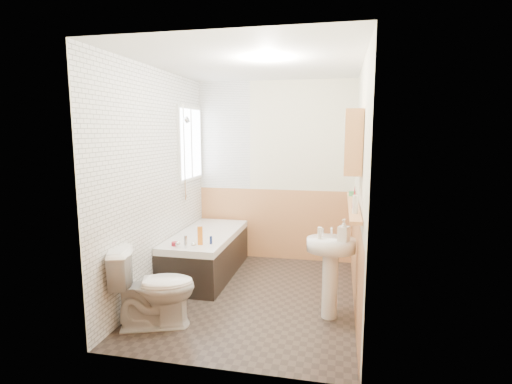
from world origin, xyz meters
TOP-DOWN VIEW (x-y plane):
  - floor at (0.00, 0.00)m, footprint 2.80×2.80m
  - ceiling at (0.00, 0.00)m, footprint 2.80×2.80m
  - wall_back at (0.00, 1.41)m, footprint 2.20×0.02m
  - wall_front at (0.00, -1.41)m, footprint 2.20×0.02m
  - wall_left at (-1.11, 0.00)m, footprint 0.02×2.80m
  - wall_right at (1.11, 0.00)m, footprint 0.02×2.80m
  - wainscot_right at (1.09, 0.00)m, footprint 0.01×2.80m
  - wainscot_front at (0.00, -1.39)m, footprint 2.20×0.01m
  - wainscot_back at (0.00, 1.39)m, footprint 2.20×0.01m
  - tile_cladding_left at (-1.09, 0.00)m, footprint 0.01×2.80m
  - tile_return_back at (-0.73, 1.39)m, footprint 0.75×0.01m
  - window at (-1.06, 0.95)m, footprint 0.03×0.79m
  - bathtub at (-0.73, 0.55)m, footprint 0.70×1.57m
  - shower_riser at (-1.04, 0.68)m, footprint 0.11×0.08m
  - toilet at (-0.76, -0.85)m, footprint 0.86×0.66m
  - sink at (0.84, -0.33)m, footprint 0.47×0.38m
  - pine_shelf at (1.04, -0.22)m, footprint 0.10×1.52m
  - medicine_cabinet at (1.01, -0.16)m, footprint 0.17×0.66m
  - foam_can at (1.04, -0.66)m, footprint 0.06×0.06m
  - green_bottle at (1.04, -0.40)m, footprint 0.05×0.05m
  - black_jar at (1.04, 0.30)m, footprint 0.10×0.10m
  - soap_bottle at (0.96, -0.40)m, footprint 0.17×0.23m
  - clear_bottle at (0.73, -0.36)m, footprint 0.05×0.05m
  - blue_gel at (-0.62, 0.03)m, footprint 0.07×0.05m
  - cream_jar at (-0.89, -0.07)m, footprint 0.07×0.07m
  - orange_bottle at (-0.51, 0.08)m, footprint 0.03×0.03m

SIDE VIEW (x-z plane):
  - floor at x=0.00m, z-range 0.00..0.00m
  - bathtub at x=-0.73m, z-range -0.06..0.63m
  - toilet at x=-0.76m, z-range 0.00..0.75m
  - wainscot_right at x=1.09m, z-range 0.00..1.00m
  - wainscot_front at x=0.00m, z-range 0.00..1.00m
  - wainscot_back at x=0.00m, z-range 0.00..1.00m
  - cream_jar at x=-0.89m, z-range 0.54..0.59m
  - sink at x=0.84m, z-range 0.12..1.02m
  - orange_bottle at x=-0.51m, z-range 0.54..0.64m
  - blue_gel at x=-0.62m, z-range 0.54..0.75m
  - soap_bottle at x=0.96m, z-range 0.80..0.89m
  - clear_bottle at x=0.73m, z-range 0.80..0.91m
  - pine_shelf at x=1.04m, z-range 1.09..1.12m
  - black_jar at x=1.04m, z-range 1.12..1.17m
  - foam_can at x=1.04m, z-range 1.12..1.28m
  - green_bottle at x=1.04m, z-range 1.12..1.33m
  - wall_back at x=0.00m, z-range 0.00..2.50m
  - wall_front at x=0.00m, z-range 0.00..2.50m
  - wall_left at x=-1.11m, z-range 0.00..2.50m
  - wall_right at x=1.11m, z-range 0.00..2.50m
  - tile_cladding_left at x=-1.09m, z-range 0.00..2.50m
  - window at x=-1.06m, z-range 1.15..2.15m
  - shower_riser at x=-1.04m, z-range 1.04..2.26m
  - medicine_cabinet at x=1.01m, z-range 1.42..2.01m
  - tile_return_back at x=-0.73m, z-range 1.00..2.50m
  - ceiling at x=0.00m, z-range 2.50..2.50m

